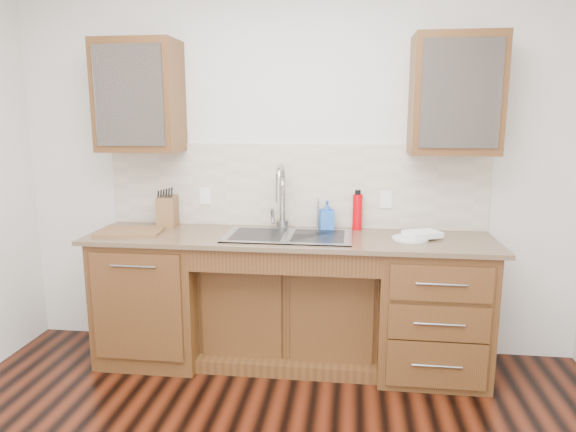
# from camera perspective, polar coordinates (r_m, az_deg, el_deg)

# --- Properties ---
(wall_back) EXTENTS (4.00, 0.10, 2.70)m
(wall_back) POSITION_cam_1_polar(r_m,az_deg,el_deg) (3.71, 0.78, 5.73)
(wall_back) COLOR silver
(wall_back) RESTS_ON ground
(base_cabinet_left) EXTENTS (0.70, 0.62, 0.88)m
(base_cabinet_left) POSITION_cam_1_polar(r_m,az_deg,el_deg) (3.79, -14.48, -8.62)
(base_cabinet_left) COLOR #593014
(base_cabinet_left) RESTS_ON ground
(base_cabinet_center) EXTENTS (1.20, 0.44, 0.70)m
(base_cabinet_center) POSITION_cam_1_polar(r_m,az_deg,el_deg) (3.68, 0.26, -10.37)
(base_cabinet_center) COLOR #593014
(base_cabinet_center) RESTS_ON ground
(base_cabinet_right) EXTENTS (0.70, 0.62, 0.88)m
(base_cabinet_right) POSITION_cam_1_polar(r_m,az_deg,el_deg) (3.58, 15.58, -9.87)
(base_cabinet_right) COLOR #593014
(base_cabinet_right) RESTS_ON ground
(countertop) EXTENTS (2.70, 0.65, 0.03)m
(countertop) POSITION_cam_1_polar(r_m,az_deg,el_deg) (3.42, 0.05, -2.47)
(countertop) COLOR #84705B
(countertop) RESTS_ON base_cabinet_left
(backsplash) EXTENTS (2.70, 0.02, 0.59)m
(backsplash) POSITION_cam_1_polar(r_m,az_deg,el_deg) (3.67, 0.66, 3.39)
(backsplash) COLOR beige
(backsplash) RESTS_ON wall_back
(sink) EXTENTS (0.84, 0.46, 0.19)m
(sink) POSITION_cam_1_polar(r_m,az_deg,el_deg) (3.42, 0.02, -3.67)
(sink) COLOR #9E9EA5
(sink) RESTS_ON countertop
(faucet) EXTENTS (0.04, 0.04, 0.40)m
(faucet) POSITION_cam_1_polar(r_m,az_deg,el_deg) (3.59, -0.63, 1.70)
(faucet) COLOR #999993
(faucet) RESTS_ON countertop
(filter_tap) EXTENTS (0.02, 0.02, 0.24)m
(filter_tap) POSITION_cam_1_polar(r_m,az_deg,el_deg) (3.59, 3.35, 0.38)
(filter_tap) COLOR #999993
(filter_tap) RESTS_ON countertop
(upper_cabinet_left) EXTENTS (0.55, 0.34, 0.75)m
(upper_cabinet_left) POSITION_cam_1_polar(r_m,az_deg,el_deg) (3.75, -16.18, 12.63)
(upper_cabinet_left) COLOR #593014
(upper_cabinet_left) RESTS_ON wall_back
(upper_cabinet_right) EXTENTS (0.55, 0.34, 0.75)m
(upper_cabinet_right) POSITION_cam_1_polar(r_m,az_deg,el_deg) (3.51, 18.10, 12.66)
(upper_cabinet_right) COLOR #593014
(upper_cabinet_right) RESTS_ON wall_back
(outlet_left) EXTENTS (0.08, 0.01, 0.12)m
(outlet_left) POSITION_cam_1_polar(r_m,az_deg,el_deg) (3.79, -9.17, 2.21)
(outlet_left) COLOR white
(outlet_left) RESTS_ON backsplash
(outlet_right) EXTENTS (0.08, 0.01, 0.12)m
(outlet_right) POSITION_cam_1_polar(r_m,az_deg,el_deg) (3.65, 10.83, 1.81)
(outlet_right) COLOR white
(outlet_right) RESTS_ON backsplash
(soap_bottle) EXTENTS (0.11, 0.11, 0.21)m
(soap_bottle) POSITION_cam_1_polar(r_m,az_deg,el_deg) (3.59, 4.34, 0.10)
(soap_bottle) COLOR blue
(soap_bottle) RESTS_ON countertop
(water_bottle) EXTENTS (0.09, 0.09, 0.25)m
(water_bottle) POSITION_cam_1_polar(r_m,az_deg,el_deg) (3.61, 7.71, 0.44)
(water_bottle) COLOR #C50008
(water_bottle) RESTS_ON countertop
(plate) EXTENTS (0.26, 0.26, 0.01)m
(plate) POSITION_cam_1_polar(r_m,az_deg,el_deg) (3.41, 13.42, -2.45)
(plate) COLOR silver
(plate) RESTS_ON countertop
(dish_towel) EXTENTS (0.27, 0.24, 0.03)m
(dish_towel) POSITION_cam_1_polar(r_m,az_deg,el_deg) (3.43, 14.70, -1.95)
(dish_towel) COLOR silver
(dish_towel) RESTS_ON plate
(knife_block) EXTENTS (0.15, 0.21, 0.22)m
(knife_block) POSITION_cam_1_polar(r_m,az_deg,el_deg) (3.79, -13.22, 0.50)
(knife_block) COLOR olive
(knife_block) RESTS_ON countertop
(cutting_board) EXTENTS (0.46, 0.35, 0.02)m
(cutting_board) POSITION_cam_1_polar(r_m,az_deg,el_deg) (3.67, -17.09, -1.63)
(cutting_board) COLOR olive
(cutting_board) RESTS_ON countertop
(cup_left_a) EXTENTS (0.16, 0.16, 0.10)m
(cup_left_a) POSITION_cam_1_polar(r_m,az_deg,el_deg) (3.79, -17.72, 11.75)
(cup_left_a) COLOR white
(cup_left_a) RESTS_ON upper_cabinet_left
(cup_left_b) EXTENTS (0.12, 0.12, 0.09)m
(cup_left_b) POSITION_cam_1_polar(r_m,az_deg,el_deg) (3.70, -14.23, 11.94)
(cup_left_b) COLOR white
(cup_left_b) RESTS_ON upper_cabinet_left
(cup_right_a) EXTENTS (0.14, 0.14, 0.11)m
(cup_right_a) POSITION_cam_1_polar(r_m,az_deg,el_deg) (3.49, 15.75, 12.04)
(cup_right_a) COLOR white
(cup_right_a) RESTS_ON upper_cabinet_right
(cup_right_b) EXTENTS (0.12, 0.12, 0.08)m
(cup_right_b) POSITION_cam_1_polar(r_m,az_deg,el_deg) (3.53, 19.48, 11.62)
(cup_right_b) COLOR white
(cup_right_b) RESTS_ON upper_cabinet_right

